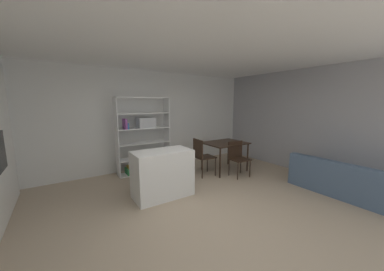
{
  "coord_description": "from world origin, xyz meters",
  "views": [
    {
      "loc": [
        -1.99,
        -2.67,
        1.84
      ],
      "look_at": [
        0.11,
        0.56,
        1.24
      ],
      "focal_mm": 19.29,
      "sensor_mm": 36.0,
      "label": 1
    }
  ],
  "objects_px": {
    "dining_chair_island_side": "(202,154)",
    "dining_chair_near": "(237,155)",
    "kitchen_island": "(163,174)",
    "open_bookshelf": "(143,134)",
    "sofa": "(349,184)",
    "dining_table": "(225,145)"
  },
  "relations": [
    {
      "from": "open_bookshelf",
      "to": "dining_chair_near",
      "type": "height_order",
      "value": "open_bookshelf"
    },
    {
      "from": "open_bookshelf",
      "to": "dining_chair_near",
      "type": "relative_size",
      "value": 2.27
    },
    {
      "from": "sofa",
      "to": "dining_chair_island_side",
      "type": "bearing_deg",
      "value": 35.48
    },
    {
      "from": "open_bookshelf",
      "to": "sofa",
      "type": "bearing_deg",
      "value": -50.82
    },
    {
      "from": "kitchen_island",
      "to": "dining_chair_near",
      "type": "height_order",
      "value": "kitchen_island"
    },
    {
      "from": "dining_chair_island_side",
      "to": "dining_chair_near",
      "type": "bearing_deg",
      "value": -117.57
    },
    {
      "from": "open_bookshelf",
      "to": "dining_chair_near",
      "type": "xyz_separation_m",
      "value": [
        1.92,
        -1.55,
        -0.52
      ]
    },
    {
      "from": "open_bookshelf",
      "to": "sofa",
      "type": "distance_m",
      "value": 4.74
    },
    {
      "from": "dining_chair_island_side",
      "to": "kitchen_island",
      "type": "bearing_deg",
      "value": 115.39
    },
    {
      "from": "dining_table",
      "to": "dining_chair_island_side",
      "type": "xyz_separation_m",
      "value": [
        -0.77,
        0.01,
        -0.14
      ]
    },
    {
      "from": "kitchen_island",
      "to": "open_bookshelf",
      "type": "xyz_separation_m",
      "value": [
        0.19,
        1.61,
        0.58
      ]
    },
    {
      "from": "kitchen_island",
      "to": "open_bookshelf",
      "type": "relative_size",
      "value": 0.57
    },
    {
      "from": "dining_table",
      "to": "dining_chair_near",
      "type": "xyz_separation_m",
      "value": [
        0.01,
        -0.47,
        -0.18
      ]
    },
    {
      "from": "dining_chair_island_side",
      "to": "sofa",
      "type": "distance_m",
      "value": 3.15
    },
    {
      "from": "open_bookshelf",
      "to": "dining_chair_near",
      "type": "bearing_deg",
      "value": -38.92
    },
    {
      "from": "kitchen_island",
      "to": "open_bookshelf",
      "type": "height_order",
      "value": "open_bookshelf"
    },
    {
      "from": "dining_chair_near",
      "to": "open_bookshelf",
      "type": "bearing_deg",
      "value": 146.25
    },
    {
      "from": "dining_table",
      "to": "sofa",
      "type": "relative_size",
      "value": 0.53
    },
    {
      "from": "open_bookshelf",
      "to": "dining_table",
      "type": "distance_m",
      "value": 2.22
    },
    {
      "from": "dining_chair_near",
      "to": "dining_chair_island_side",
      "type": "height_order",
      "value": "dining_chair_island_side"
    },
    {
      "from": "open_bookshelf",
      "to": "dining_chair_island_side",
      "type": "bearing_deg",
      "value": -43.41
    },
    {
      "from": "dining_chair_near",
      "to": "dining_chair_island_side",
      "type": "xyz_separation_m",
      "value": [
        -0.78,
        0.47,
        0.04
      ]
    }
  ]
}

